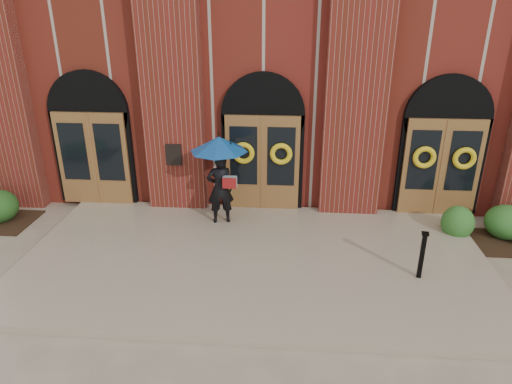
# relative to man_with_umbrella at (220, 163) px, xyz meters

# --- Properties ---
(ground) EXTENTS (90.00, 90.00, 0.00)m
(ground) POSITION_rel_man_with_umbrella_xyz_m (0.97, -1.78, -1.69)
(ground) COLOR tan
(ground) RESTS_ON ground
(landing) EXTENTS (10.00, 5.30, 0.15)m
(landing) POSITION_rel_man_with_umbrella_xyz_m (0.97, -1.63, -1.61)
(landing) COLOR gray
(landing) RESTS_ON ground
(church_building) EXTENTS (16.20, 12.53, 7.00)m
(church_building) POSITION_rel_man_with_umbrella_xyz_m (0.97, 7.01, 1.81)
(church_building) COLOR maroon
(church_building) RESTS_ON ground
(man_with_umbrella) EXTENTS (1.64, 1.64, 2.20)m
(man_with_umbrella) POSITION_rel_man_with_umbrella_xyz_m (0.00, 0.00, 0.00)
(man_with_umbrella) COLOR black
(man_with_umbrella) RESTS_ON landing
(metal_post) EXTENTS (0.16, 0.16, 1.00)m
(metal_post) POSITION_rel_man_with_umbrella_xyz_m (4.32, -2.18, -1.01)
(metal_post) COLOR black
(metal_post) RESTS_ON landing
(hedge_wall_right) EXTENTS (2.94, 1.17, 0.75)m
(hedge_wall_right) POSITION_rel_man_with_umbrella_xyz_m (6.41, -0.34, -1.31)
(hedge_wall_right) COLOR #2B5F21
(hedge_wall_right) RESTS_ON ground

